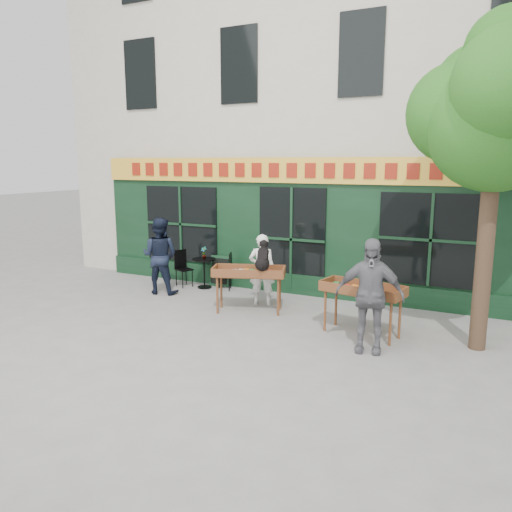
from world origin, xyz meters
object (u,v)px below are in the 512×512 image
at_px(book_cart_right, 362,292).
at_px(bistro_table, 204,267).
at_px(book_cart_center, 249,275).
at_px(man_right, 369,295).
at_px(man_left, 160,256).
at_px(dog, 263,255).
at_px(woman, 262,269).

relative_size(book_cart_right, bistro_table, 2.09).
xyz_separation_m(book_cart_center, bistro_table, (-1.96, 1.34, -0.28)).
bearing_deg(bistro_table, man_right, -27.32).
distance_m(book_cart_right, man_right, 0.82).
relative_size(book_cart_center, bistro_table, 2.13).
height_order(book_cart_right, man_left, man_left).
bearing_deg(dog, man_left, 151.71).
distance_m(book_cart_center, book_cart_right, 2.58).
xyz_separation_m(dog, book_cart_right, (2.20, -0.34, -0.47)).
distance_m(dog, man_right, 2.75).
bearing_deg(woman, dog, 97.56).
relative_size(man_right, man_left, 1.05).
relative_size(dog, bistro_table, 0.79).
relative_size(man_right, bistro_table, 2.58).
xyz_separation_m(man_right, man_left, (-5.52, 1.59, -0.04)).
height_order(bistro_table, man_left, man_left).
bearing_deg(book_cart_center, dog, -27.13).
distance_m(book_cart_right, bistro_table, 4.85).
xyz_separation_m(woman, bistro_table, (-1.96, 0.69, -0.26)).
bearing_deg(book_cart_center, book_cart_right, -27.79).
distance_m(man_right, man_left, 5.74).
xyz_separation_m(woman, man_left, (-2.66, -0.21, 0.13)).
bearing_deg(man_right, book_cart_right, 102.67).
xyz_separation_m(book_cart_right, bistro_table, (-4.52, 1.74, -0.28)).
bearing_deg(man_right, man_left, 154.82).
bearing_deg(book_cart_right, bistro_table, 169.83).
bearing_deg(book_cart_right, man_left, -178.25).
bearing_deg(man_left, man_right, 152.43).
bearing_deg(bistro_table, dog, -31.06).
relative_size(book_cart_right, man_left, 0.85).
xyz_separation_m(dog, woman, (-0.35, 0.70, -0.48)).
height_order(woman, man_right, man_right).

